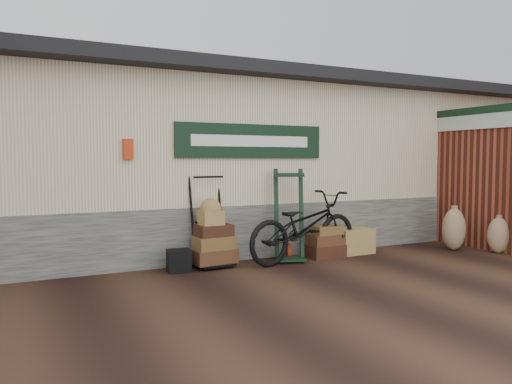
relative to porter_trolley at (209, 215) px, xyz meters
The scene contains 11 objects.
ground 1.60m from the porter_trolley, 37.71° to the right, with size 80.00×80.00×0.00m, color black.
station_building 2.33m from the porter_trolley, 59.89° to the left, with size 14.40×4.10×3.20m.
brick_outbuilding 5.83m from the porter_trolley, ahead, with size 1.71×4.51×2.62m.
porter_trolley is the anchor object (origin of this frame).
green_barrow 1.34m from the porter_trolley, ahead, with size 0.54×0.46×1.49m, color black, non-canonical shape.
suitcase_stack 2.08m from the porter_trolley, ahead, with size 0.62×0.39×0.55m, color #311B0F, non-canonical shape.
wicker_hamper 2.71m from the porter_trolley, ahead, with size 0.67×0.44×0.44m, color #8D5F38.
black_trunk 0.87m from the porter_trolley, 158.27° to the right, with size 0.33×0.28×0.33m, color black.
bicycle 1.55m from the porter_trolley, 15.10° to the right, with size 2.17×0.76×1.26m, color black.
burlap_sack_left 4.56m from the porter_trolley, ahead, with size 0.48×0.40×0.77m, color #846147.
burlap_sack_right 5.15m from the porter_trolley, 15.08° to the right, with size 0.40×0.33×0.64m, color #846147.
Camera 1 is at (-3.90, -6.35, 1.64)m, focal length 35.00 mm.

